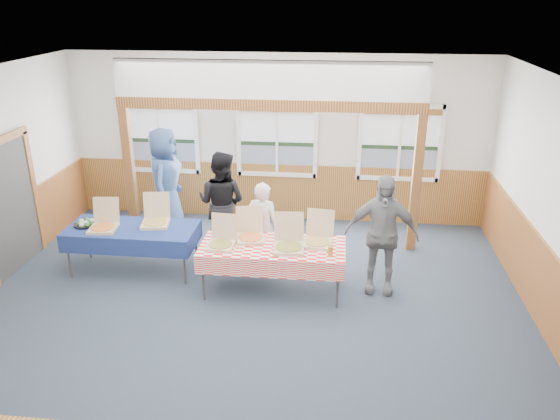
{
  "coord_description": "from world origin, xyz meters",
  "views": [
    {
      "loc": [
        1.19,
        -6.59,
        4.23
      ],
      "look_at": [
        0.33,
        1.0,
        1.15
      ],
      "focal_mm": 35.0,
      "sensor_mm": 36.0,
      "label": 1
    }
  ],
  "objects_px": {
    "man_blue": "(165,181)",
    "table_right": "(273,249)",
    "person_grey": "(381,234)",
    "woman_white": "(263,227)",
    "table_left": "(132,230)",
    "woman_black": "(222,203)"
  },
  "relations": [
    {
      "from": "table_left",
      "to": "table_right",
      "type": "height_order",
      "value": "same"
    },
    {
      "from": "table_left",
      "to": "person_grey",
      "type": "bearing_deg",
      "value": 12.74
    },
    {
      "from": "woman_black",
      "to": "table_right",
      "type": "bearing_deg",
      "value": 142.77
    },
    {
      "from": "man_blue",
      "to": "table_left",
      "type": "bearing_deg",
      "value": 175.61
    },
    {
      "from": "woman_white",
      "to": "woman_black",
      "type": "xyz_separation_m",
      "value": [
        -0.79,
        0.61,
        0.15
      ]
    },
    {
      "from": "table_right",
      "to": "woman_white",
      "type": "distance_m",
      "value": 0.73
    },
    {
      "from": "table_right",
      "to": "woman_black",
      "type": "relative_size",
      "value": 1.22
    },
    {
      "from": "table_left",
      "to": "woman_white",
      "type": "bearing_deg",
      "value": 23.02
    },
    {
      "from": "woman_white",
      "to": "person_grey",
      "type": "bearing_deg",
      "value": 176.38
    },
    {
      "from": "woman_white",
      "to": "man_blue",
      "type": "relative_size",
      "value": 0.75
    },
    {
      "from": "table_right",
      "to": "man_blue",
      "type": "relative_size",
      "value": 1.1
    },
    {
      "from": "table_left",
      "to": "man_blue",
      "type": "height_order",
      "value": "man_blue"
    },
    {
      "from": "woman_black",
      "to": "person_grey",
      "type": "relative_size",
      "value": 0.97
    },
    {
      "from": "table_right",
      "to": "person_grey",
      "type": "height_order",
      "value": "person_grey"
    },
    {
      "from": "man_blue",
      "to": "table_right",
      "type": "bearing_deg",
      "value": -134.5
    },
    {
      "from": "woman_white",
      "to": "person_grey",
      "type": "height_order",
      "value": "person_grey"
    },
    {
      "from": "table_left",
      "to": "woman_black",
      "type": "bearing_deg",
      "value": 50.26
    },
    {
      "from": "woman_black",
      "to": "person_grey",
      "type": "bearing_deg",
      "value": 171.91
    },
    {
      "from": "man_blue",
      "to": "person_grey",
      "type": "bearing_deg",
      "value": -117.63
    },
    {
      "from": "woman_white",
      "to": "person_grey",
      "type": "distance_m",
      "value": 1.89
    },
    {
      "from": "woman_white",
      "to": "man_blue",
      "type": "xyz_separation_m",
      "value": [
        -2.0,
        1.35,
        0.24
      ]
    },
    {
      "from": "table_left",
      "to": "woman_black",
      "type": "relative_size",
      "value": 1.23
    }
  ]
}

